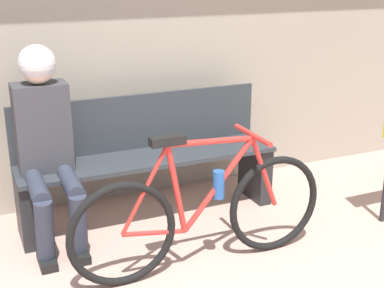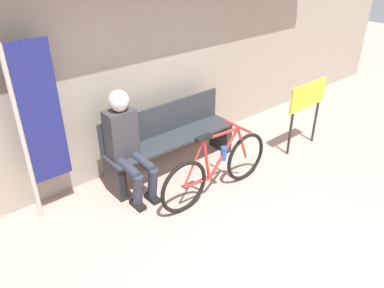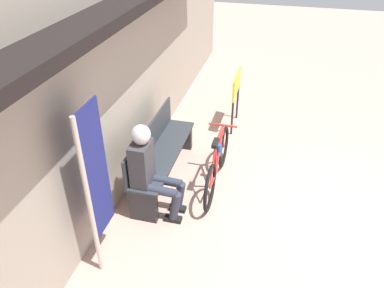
{
  "view_description": "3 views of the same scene",
  "coord_description": "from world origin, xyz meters",
  "px_view_note": "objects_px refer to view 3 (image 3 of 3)",
  "views": [
    {
      "loc": [
        -0.77,
        -1.23,
        1.75
      ],
      "look_at": [
        0.53,
        1.7,
        0.67
      ],
      "focal_mm": 50.0,
      "sensor_mm": 36.0,
      "label": 1
    },
    {
      "loc": [
        -2.16,
        -1.26,
        2.72
      ],
      "look_at": [
        0.33,
        1.67,
        0.59
      ],
      "focal_mm": 35.0,
      "sensor_mm": 36.0,
      "label": 2
    },
    {
      "loc": [
        -3.74,
        0.65,
        3.41
      ],
      "look_at": [
        0.29,
        1.68,
        0.73
      ],
      "focal_mm": 35.0,
      "sensor_mm": 36.0,
      "label": 3
    }
  ],
  "objects_px": {
    "person_seated": "(149,166)",
    "banner_pole": "(95,181)",
    "bicycle": "(217,164)",
    "signboard": "(236,88)",
    "park_bench_near": "(160,154)"
  },
  "relations": [
    {
      "from": "person_seated",
      "to": "banner_pole",
      "type": "relative_size",
      "value": 0.67
    },
    {
      "from": "bicycle",
      "to": "signboard",
      "type": "xyz_separation_m",
      "value": [
        1.73,
        0.02,
        0.38
      ]
    },
    {
      "from": "park_bench_near",
      "to": "banner_pole",
      "type": "distance_m",
      "value": 1.7
    },
    {
      "from": "bicycle",
      "to": "banner_pole",
      "type": "bearing_deg",
      "value": 149.73
    },
    {
      "from": "banner_pole",
      "to": "signboard",
      "type": "relative_size",
      "value": 1.92
    },
    {
      "from": "signboard",
      "to": "park_bench_near",
      "type": "bearing_deg",
      "value": 156.2
    },
    {
      "from": "park_bench_near",
      "to": "bicycle",
      "type": "height_order",
      "value": "park_bench_near"
    },
    {
      "from": "bicycle",
      "to": "person_seated",
      "type": "relative_size",
      "value": 1.26
    },
    {
      "from": "park_bench_near",
      "to": "bicycle",
      "type": "relative_size",
      "value": 1.12
    },
    {
      "from": "person_seated",
      "to": "banner_pole",
      "type": "distance_m",
      "value": 0.96
    },
    {
      "from": "park_bench_near",
      "to": "person_seated",
      "type": "bearing_deg",
      "value": -170.93
    },
    {
      "from": "bicycle",
      "to": "banner_pole",
      "type": "xyz_separation_m",
      "value": [
        -1.62,
        0.94,
        0.76
      ]
    },
    {
      "from": "park_bench_near",
      "to": "banner_pole",
      "type": "bearing_deg",
      "value": 175.18
    },
    {
      "from": "person_seated",
      "to": "banner_pole",
      "type": "height_order",
      "value": "banner_pole"
    },
    {
      "from": "park_bench_near",
      "to": "person_seated",
      "type": "xyz_separation_m",
      "value": [
        -0.7,
        -0.11,
        0.32
      ]
    }
  ]
}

